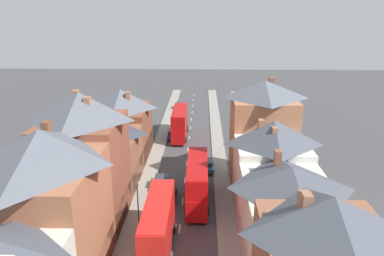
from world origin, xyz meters
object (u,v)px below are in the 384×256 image
at_px(car_near_silver, 168,194).
at_px(car_parked_right_a, 172,134).
at_px(car_mid_white, 161,182).
at_px(street_lamp, 138,205).
at_px(double_decker_bus_mid_street, 180,123).
at_px(double_decker_bus_lead, 197,181).
at_px(car_parked_left_a, 207,165).
at_px(double_decker_bus_far_approaching, 158,226).
at_px(car_near_blue, 179,105).

xyz_separation_m(car_near_silver, car_parked_right_a, (-1.30, 23.39, -0.03)).
bearing_deg(car_mid_white, street_lamp, -96.28).
xyz_separation_m(car_near_silver, car_mid_white, (-1.30, 3.39, -0.03)).
distance_m(double_decker_bus_mid_street, car_near_silver, 23.99).
xyz_separation_m(double_decker_bus_lead, car_parked_left_a, (1.31, 9.66, -2.02)).
height_order(double_decker_bus_lead, car_parked_left_a, double_decker_bus_lead).
bearing_deg(street_lamp, double_decker_bus_lead, 47.62).
bearing_deg(double_decker_bus_lead, car_parked_right_a, 101.59).
bearing_deg(double_decker_bus_far_approaching, street_lamp, 126.37).
bearing_deg(car_parked_right_a, double_decker_bus_far_approaching, -87.81).
distance_m(double_decker_bus_lead, car_near_blue, 45.37).
bearing_deg(car_mid_white, double_decker_bus_mid_street, 86.40).
distance_m(car_near_silver, street_lamp, 7.86).
relative_size(car_near_blue, street_lamp, 0.73).
height_order(car_near_blue, street_lamp, street_lamp).
distance_m(car_mid_white, street_lamp, 10.80).
distance_m(car_near_blue, car_mid_white, 41.22).
height_order(car_parked_left_a, street_lamp, street_lamp).
bearing_deg(double_decker_bus_far_approaching, double_decker_bus_lead, 70.08).
distance_m(double_decker_bus_far_approaching, car_near_silver, 10.57).
relative_size(car_near_silver, car_parked_right_a, 0.98).
bearing_deg(double_decker_bus_far_approaching, car_mid_white, 95.35).
height_order(car_near_blue, car_parked_left_a, car_near_blue).
relative_size(double_decker_bus_lead, car_mid_white, 2.72).
bearing_deg(car_near_blue, street_lamp, -91.27).
relative_size(double_decker_bus_lead, car_near_silver, 2.44).
xyz_separation_m(double_decker_bus_lead, car_parked_right_a, (-4.89, 23.85, -2.00)).
relative_size(double_decker_bus_mid_street, double_decker_bus_far_approaching, 1.00).
bearing_deg(car_near_blue, double_decker_bus_mid_street, -86.43).
xyz_separation_m(double_decker_bus_lead, double_decker_bus_far_approaching, (-3.60, -9.93, 0.00)).
height_order(double_decker_bus_lead, car_parked_right_a, double_decker_bus_lead).
height_order(car_parked_left_a, car_mid_white, car_mid_white).
xyz_separation_m(car_parked_left_a, car_mid_white, (-6.20, -5.82, 0.03)).
bearing_deg(car_parked_right_a, car_mid_white, -90.00).
bearing_deg(double_decker_bus_lead, car_near_silver, 172.81).
xyz_separation_m(double_decker_bus_far_approaching, car_near_blue, (-1.29, 55.00, -1.99)).
bearing_deg(car_near_silver, car_mid_white, 111.01).
height_order(car_parked_right_a, car_mid_white, car_mid_white).
xyz_separation_m(car_mid_white, street_lamp, (-1.15, -10.46, 2.42)).
xyz_separation_m(car_parked_right_a, street_lamp, (-1.15, -30.47, 2.42)).
relative_size(double_decker_bus_mid_street, car_mid_white, 2.72).
xyz_separation_m(double_decker_bus_lead, car_mid_white, (-4.89, 3.84, -1.99)).
bearing_deg(double_decker_bus_mid_street, double_decker_bus_lead, -81.59).
bearing_deg(double_decker_bus_mid_street, car_parked_right_a, -158.22).
xyz_separation_m(double_decker_bus_mid_street, street_lamp, (-2.44, -30.98, 0.43)).
xyz_separation_m(double_decker_bus_far_approaching, street_lamp, (-2.44, 3.31, 0.43)).
height_order(double_decker_bus_far_approaching, car_mid_white, double_decker_bus_far_approaching).
xyz_separation_m(car_near_silver, street_lamp, (-2.45, -7.07, 2.39)).
distance_m(double_decker_bus_far_approaching, car_near_blue, 55.05).
bearing_deg(street_lamp, double_decker_bus_far_approaching, -53.63).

